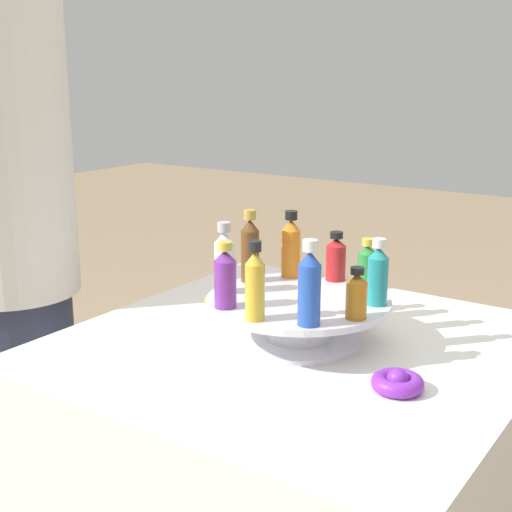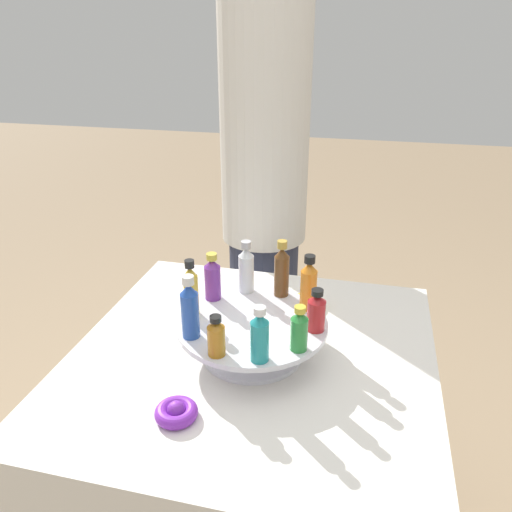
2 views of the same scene
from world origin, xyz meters
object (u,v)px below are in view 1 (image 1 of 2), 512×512
bottle_gold (257,284)px  bottle_blue (309,286)px  ribbon_bow_gold (225,300)px  display_stand (298,315)px  bottle_clear (224,260)px  bottle_orange (291,247)px  ribbon_bow_purple (397,382)px  bottle_green (367,266)px  bottle_purple (225,277)px  bottle_red (334,258)px  person_figure (9,227)px  bottle_amber (357,295)px  bottle_brown (250,249)px  bottle_teal (378,274)px

bottle_gold → bottle_blue: size_ratio=0.95×
bottle_blue → ribbon_bow_gold: (0.33, -0.20, -0.14)m
ribbon_bow_gold → display_stand: bearing=158.9°
bottle_clear → bottle_orange: bearing=-106.3°
ribbon_bow_purple → ribbon_bow_gold: size_ratio=0.96×
ribbon_bow_gold → bottle_orange: bearing=-172.3°
bottle_green → bottle_purple: bearing=55.7°
bottle_gold → bottle_green: bearing=-106.3°
ribbon_bow_purple → bottle_red: bearing=-44.0°
bottle_orange → ribbon_bow_purple: bottle_orange is taller
bottle_clear → ribbon_bow_gold: 0.22m
bottle_orange → bottle_red: bottle_orange is taller
ribbon_bow_gold → person_figure: bearing=26.6°
bottle_gold → bottle_green: 0.27m
bottle_gold → ribbon_bow_purple: bearing=-167.9°
display_stand → bottle_amber: (-0.14, 0.04, 0.07)m
bottle_amber → person_figure: size_ratio=0.05×
bottle_brown → bottle_gold: bearing=127.7°
bottle_amber → bottle_red: (0.14, -0.18, 0.00)m
bottle_orange → bottle_brown: (0.05, 0.07, 0.00)m
bottle_blue → bottle_amber: bearing=-124.3°
bottle_blue → bottle_green: bottle_blue is taller
bottle_brown → ribbon_bow_purple: bearing=160.6°
ribbon_bow_purple → bottle_purple: bearing=4.6°
bottle_orange → bottle_blue: bearing=127.7°
bottle_amber → display_stand: bearing=-16.3°
bottle_clear → bottle_brown: bearing=-88.3°
bottle_orange → ribbon_bow_purple: (-0.33, 0.20, -0.13)m
bottle_red → ribbon_bow_purple: size_ratio=1.17×
bottle_amber → bottle_red: bearing=-52.3°
bottle_brown → bottle_amber: bearing=163.7°
bottle_purple → ribbon_bow_purple: size_ratio=1.41×
bottle_red → display_stand: bearing=91.7°
display_stand → bottle_teal: 0.17m
bottle_gold → ribbon_bow_gold: (0.24, -0.23, -0.13)m
display_stand → bottle_orange: (0.09, -0.11, 0.09)m
bottle_orange → bottle_red: (-0.08, -0.03, -0.02)m
bottle_purple → bottle_green: bearing=-124.3°
bottle_clear → bottle_red: 0.23m
bottle_amber → bottle_red: 0.23m
bottle_amber → person_figure: person_figure is taller
bottle_gold → bottle_teal: bottle_gold is taller
bottle_clear → bottle_teal: (-0.27, -0.10, -0.01)m
bottle_amber → ribbon_bow_purple: bottle_amber is taller
display_stand → bottle_orange: 0.17m
bottle_orange → bottle_purple: 0.23m
bottle_green → person_figure: 0.78m
bottle_green → ribbon_bow_gold: bottle_green is taller
display_stand → bottle_orange: bottle_orange is taller
display_stand → bottle_clear: bottle_clear is taller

